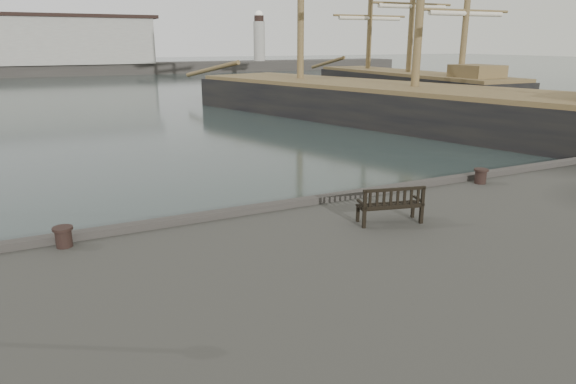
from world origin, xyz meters
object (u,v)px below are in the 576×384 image
bench (390,212)px  bollard_right (481,176)px  tall_ship_main (413,114)px  bollard_left (64,237)px  tall_ship_far (407,90)px

bench → bollard_right: bearing=33.4°
bench → tall_ship_main: bearing=62.9°
bench → bollard_left: bench is taller
tall_ship_main → bollard_right: bearing=-141.2°
tall_ship_main → tall_ship_far: bearing=35.2°
bench → tall_ship_main: size_ratio=0.04×
bench → bollard_right: 5.16m
bollard_left → tall_ship_main: bearing=36.3°
bench → bollard_left: (-7.34, 1.90, -0.07)m
tall_ship_main → tall_ship_far: (12.20, 15.77, 0.03)m
bollard_left → tall_ship_far: tall_ship_far is taller
bollard_left → tall_ship_main: 30.54m
bollard_left → tall_ship_far: bearing=42.6°
bench → tall_ship_far: 46.34m
bollard_left → bollard_right: bearing=-0.8°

